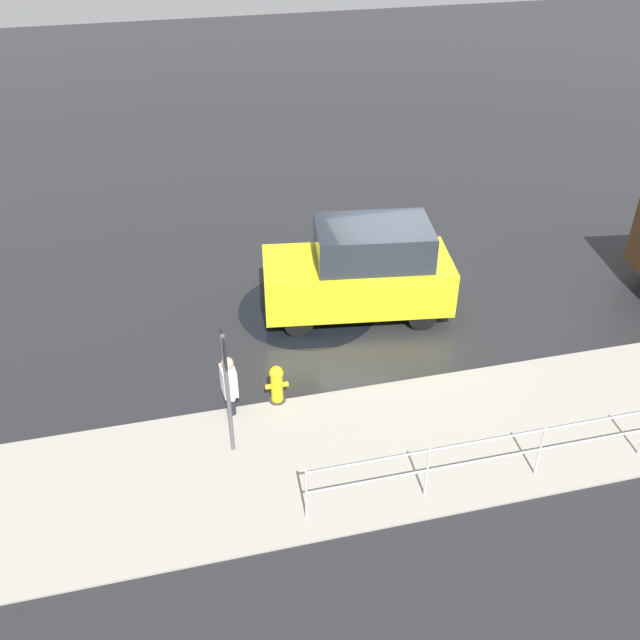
{
  "coord_description": "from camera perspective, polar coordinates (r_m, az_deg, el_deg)",
  "views": [
    {
      "loc": [
        4.69,
        12.37,
        8.64
      ],
      "look_at": [
        2.04,
        1.49,
        0.9
      ],
      "focal_mm": 40.0,
      "sensor_mm": 36.0,
      "label": 1
    }
  ],
  "objects": [
    {
      "name": "pedestrian",
      "position": [
        12.57,
        -7.29,
        -4.99
      ],
      "size": [
        0.27,
        0.57,
        1.22
      ],
      "color": "silver",
      "rests_on": "ground"
    },
    {
      "name": "sign_post",
      "position": [
        11.25,
        -7.5,
        -4.6
      ],
      "size": [
        0.07,
        0.44,
        2.4
      ],
      "color": "#4C4C51",
      "rests_on": "ground"
    },
    {
      "name": "puddle_patch",
      "position": [
        15.55,
        -1.0,
        0.9
      ],
      "size": [
        3.03,
        3.03,
        0.01
      ],
      "primitive_type": "cylinder",
      "color": "black",
      "rests_on": "ground"
    },
    {
      "name": "fire_hydrant",
      "position": [
        12.88,
        -3.49,
        -5.2
      ],
      "size": [
        0.42,
        0.31,
        0.8
      ],
      "color": "gold",
      "rests_on": "ground"
    },
    {
      "name": "moving_hatchback",
      "position": [
        14.94,
        3.32,
        3.96
      ],
      "size": [
        4.1,
        2.24,
        2.06
      ],
      "color": "yellow",
      "rests_on": "ground"
    },
    {
      "name": "kerb_strip",
      "position": [
        12.77,
        12.02,
        -8.78
      ],
      "size": [
        24.0,
        3.2,
        0.04
      ],
      "primitive_type": "cube",
      "color": "gray",
      "rests_on": "ground"
    },
    {
      "name": "ground_plane",
      "position": [
        15.8,
        5.94,
        1.29
      ],
      "size": [
        60.0,
        60.0,
        0.0
      ],
      "primitive_type": "plane",
      "color": "black"
    },
    {
      "name": "metal_railing",
      "position": [
        12.28,
        21.21,
        -8.41
      ],
      "size": [
        9.51,
        0.04,
        1.05
      ],
      "color": "#B7BABF",
      "rests_on": "ground"
    }
  ]
}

